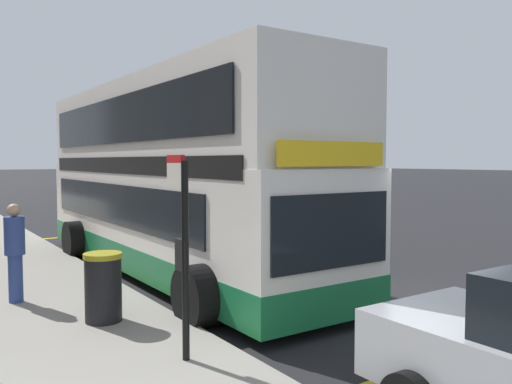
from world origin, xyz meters
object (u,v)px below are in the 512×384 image
(bus_stop_sign, at_px, (182,238))
(parked_car_grey_far, at_px, (86,183))
(pedestrian_waiting_near_sign, at_px, (15,249))
(double_decker_bus, at_px, (170,185))
(litter_bin, at_px, (103,287))
(parked_car_grey_behind, at_px, (98,189))

(bus_stop_sign, xyz_separation_m, parked_car_grey_far, (9.68, 37.99, -0.86))
(parked_car_grey_far, bearing_deg, pedestrian_waiting_near_sign, -108.08)
(double_decker_bus, relative_size, litter_bin, 10.48)
(bus_stop_sign, height_order, parked_car_grey_behind, bus_stop_sign)
(bus_stop_sign, relative_size, pedestrian_waiting_near_sign, 1.47)
(parked_car_grey_behind, bearing_deg, litter_bin, -104.44)
(double_decker_bus, height_order, parked_car_grey_far, double_decker_bus)
(pedestrian_waiting_near_sign, xyz_separation_m, litter_bin, (0.93, -1.94, -0.41))
(double_decker_bus, bearing_deg, litter_bin, -128.95)
(double_decker_bus, bearing_deg, pedestrian_waiting_near_sign, -159.60)
(parked_car_grey_far, bearing_deg, litter_bin, -105.81)
(pedestrian_waiting_near_sign, bearing_deg, double_decker_bus, 20.40)
(parked_car_grey_far, xyz_separation_m, parked_car_grey_behind, (-2.25, -10.57, 0.00))
(parked_car_grey_behind, bearing_deg, pedestrian_waiting_near_sign, -107.78)
(double_decker_bus, xyz_separation_m, parked_car_grey_far, (7.39, 32.68, -1.27))
(litter_bin, bearing_deg, double_decker_bus, 51.05)
(double_decker_bus, relative_size, parked_car_grey_far, 2.65)
(bus_stop_sign, bearing_deg, parked_car_grey_far, 75.71)
(parked_car_grey_behind, bearing_deg, parked_car_grey_far, 80.59)
(bus_stop_sign, bearing_deg, pedestrian_waiting_near_sign, 107.88)
(pedestrian_waiting_near_sign, distance_m, litter_bin, 2.19)
(double_decker_bus, height_order, bus_stop_sign, double_decker_bus)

